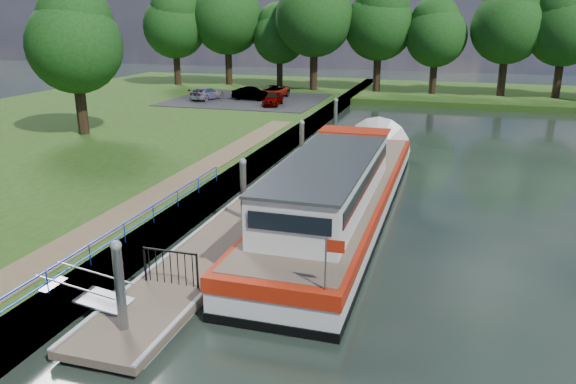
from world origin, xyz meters
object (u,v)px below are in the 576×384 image
(car_b, at_px, (251,93))
(car_d, at_px, (272,92))
(barge, at_px, (344,189))
(car_a, at_px, (273,99))
(pontoon, at_px, (277,192))
(car_c, at_px, (207,93))

(car_b, xyz_separation_m, car_d, (1.52, 1.73, -0.01))
(barge, distance_m, car_a, 26.36)
(pontoon, distance_m, car_d, 28.08)
(pontoon, xyz_separation_m, barge, (3.60, -1.58, 0.90))
(pontoon, height_order, car_a, car_a)
(car_c, bearing_deg, car_d, -141.74)
(pontoon, height_order, car_b, car_b)
(car_d, bearing_deg, pontoon, -61.58)
(pontoon, bearing_deg, car_c, 121.42)
(car_a, height_order, car_b, car_b)
(car_b, bearing_deg, pontoon, -151.96)
(barge, bearing_deg, pontoon, 156.24)
(barge, xyz_separation_m, car_c, (-18.20, 25.49, 0.31))
(car_c, bearing_deg, pontoon, 134.29)
(car_a, distance_m, car_b, 3.90)
(car_a, relative_size, car_b, 0.94)
(car_d, bearing_deg, car_b, -121.47)
(car_c, xyz_separation_m, car_d, (5.63, 2.67, 0.02))
(barge, relative_size, car_d, 5.03)
(pontoon, relative_size, car_d, 7.14)
(pontoon, relative_size, car_a, 8.86)
(pontoon, relative_size, barge, 1.42)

